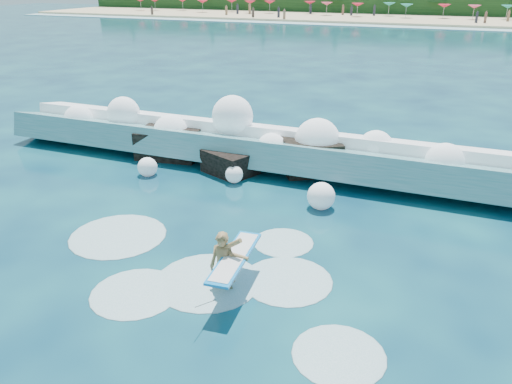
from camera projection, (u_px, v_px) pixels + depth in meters
ground at (174, 254)px, 12.98m from camera, size 200.00×200.00×0.00m
beach at (426, 20)px, 79.21m from camera, size 140.00×20.00×0.40m
wet_band at (420, 27)px, 69.92m from camera, size 140.00×5.00×0.08m
treeline at (433, 2)px, 86.80m from camera, size 140.00×4.00×5.00m
breaking_wave at (244, 146)px, 19.28m from camera, size 20.10×3.06×1.73m
rock_cluster at (230, 153)px, 18.98m from camera, size 8.28×3.38×1.39m
surfer_with_board at (226, 265)px, 11.27m from camera, size 0.98×2.92×1.74m
wave_spray at (246, 135)px, 18.90m from camera, size 15.88×4.72×2.51m
surf_foam at (196, 270)px, 12.28m from camera, size 9.08×5.50×0.13m
beach_umbrellas at (430, 6)px, 79.82m from camera, size 110.41×6.52×0.50m
beachgoers at (364, 13)px, 79.96m from camera, size 105.15×12.67×1.94m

